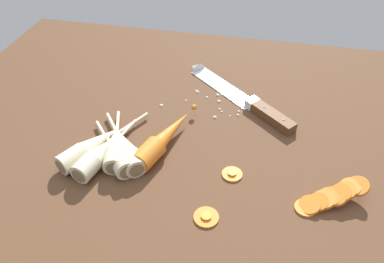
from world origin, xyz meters
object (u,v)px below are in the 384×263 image
(carrot_slice_stray_near, at_px, (206,217))
(carrot_slice_stray_mid, at_px, (232,174))
(parsnip_front, at_px, (99,155))
(whole_carrot, at_px, (163,139))
(parsnip_outer, at_px, (126,149))
(carrot_slice_stack, at_px, (332,196))
(chefs_knife, at_px, (235,93))
(parsnip_back, at_px, (92,146))
(parsnip_mid_right, at_px, (116,153))
(parsnip_mid_left, at_px, (115,147))

(carrot_slice_stray_near, relative_size, carrot_slice_stray_mid, 1.11)
(parsnip_front, bearing_deg, whole_carrot, 31.97)
(parsnip_outer, xyz_separation_m, carrot_slice_stray_near, (0.18, -0.11, -0.02))
(parsnip_front, relative_size, carrot_slice_stack, 1.52)
(whole_carrot, height_order, parsnip_front, whole_carrot)
(chefs_knife, relative_size, carrot_slice_stray_near, 6.68)
(parsnip_front, height_order, carrot_slice_stack, same)
(parsnip_outer, distance_m, carrot_slice_stray_mid, 0.21)
(carrot_slice_stray_near, xyz_separation_m, carrot_slice_stray_mid, (0.03, 0.11, 0.00))
(carrot_slice_stray_near, bearing_deg, parsnip_front, 158.88)
(whole_carrot, relative_size, parsnip_outer, 1.24)
(parsnip_front, relative_size, carrot_slice_stray_near, 4.39)
(chefs_knife, distance_m, whole_carrot, 0.24)
(carrot_slice_stray_near, bearing_deg, parsnip_outer, 147.74)
(chefs_knife, height_order, parsnip_back, parsnip_back)
(parsnip_mid_right, bearing_deg, parsnip_mid_left, 115.93)
(parsnip_mid_right, bearing_deg, parsnip_front, -158.61)
(chefs_knife, xyz_separation_m, carrot_slice_stack, (0.20, -0.28, 0.01))
(chefs_knife, xyz_separation_m, carrot_slice_stray_mid, (0.03, -0.26, -0.00))
(parsnip_front, height_order, carrot_slice_stray_near, parsnip_front)
(carrot_slice_stray_near, bearing_deg, parsnip_back, 156.83)
(parsnip_mid_left, xyz_separation_m, parsnip_mid_right, (0.01, -0.02, 0.00))
(carrot_slice_stack, bearing_deg, parsnip_back, 176.53)
(whole_carrot, bearing_deg, parsnip_mid_right, -144.51)
(parsnip_front, distance_m, parsnip_outer, 0.05)
(parsnip_front, relative_size, parsnip_outer, 1.10)
(parsnip_front, bearing_deg, parsnip_back, 140.13)
(parsnip_mid_right, xyz_separation_m, parsnip_back, (-0.05, 0.01, -0.00))
(chefs_knife, xyz_separation_m, whole_carrot, (-0.12, -0.21, 0.01))
(chefs_knife, height_order, carrot_slice_stray_mid, chefs_knife)
(parsnip_back, distance_m, carrot_slice_stack, 0.45)
(parsnip_mid_left, height_order, parsnip_mid_right, same)
(parsnip_front, distance_m, carrot_slice_stack, 0.43)
(parsnip_mid_right, bearing_deg, parsnip_outer, 46.70)
(parsnip_back, xyz_separation_m, carrot_slice_stray_mid, (0.28, 0.00, -0.02))
(parsnip_mid_right, bearing_deg, carrot_slice_stack, -2.86)
(whole_carrot, bearing_deg, chefs_knife, 60.57)
(parsnip_outer, xyz_separation_m, carrot_slice_stack, (0.38, -0.04, -0.01))
(parsnip_front, xyz_separation_m, carrot_slice_stray_mid, (0.25, 0.02, -0.02))
(whole_carrot, distance_m, parsnip_mid_left, 0.09)
(parsnip_back, distance_m, carrot_slice_stray_mid, 0.28)
(parsnip_mid_left, relative_size, parsnip_mid_right, 1.21)
(parsnip_mid_right, relative_size, parsnip_back, 0.72)
(parsnip_mid_left, distance_m, carrot_slice_stray_near, 0.23)
(parsnip_mid_left, distance_m, parsnip_mid_right, 0.02)
(chefs_knife, height_order, carrot_slice_stray_near, chefs_knife)
(parsnip_back, bearing_deg, parsnip_mid_left, 11.29)
(parsnip_front, relative_size, parsnip_mid_left, 1.05)
(chefs_knife, distance_m, carrot_slice_stray_near, 0.36)
(parsnip_mid_left, xyz_separation_m, carrot_slice_stray_mid, (0.23, -0.01, -0.02))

